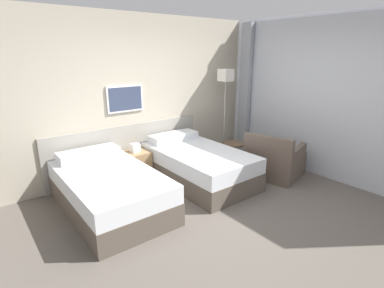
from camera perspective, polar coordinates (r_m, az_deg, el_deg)
ground_plane at (r=4.15m, az=6.16°, el=-13.14°), size 16.00×16.00×0.00m
wall_headboard at (r=5.34m, az=-9.51°, el=8.41°), size 10.00×0.10×2.70m
wall_window at (r=5.45m, az=25.29°, el=7.65°), size 0.21×4.57×2.70m
bed_near_door at (r=4.29m, az=-15.46°, el=-8.40°), size 1.11×1.92×0.67m
bed_near_window at (r=5.01m, az=1.11°, el=-3.95°), size 1.11×1.92×0.67m
nightstand at (r=5.19m, az=-10.57°, el=-3.88°), size 0.41×0.40×0.62m
floor_lamp at (r=5.95m, az=6.40°, el=11.22°), size 0.24×0.24×1.77m
side_table at (r=5.49m, az=7.85°, el=-1.42°), size 0.40×0.40×0.51m
armchair at (r=5.41m, az=15.37°, el=-3.25°), size 1.02×1.02×0.79m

